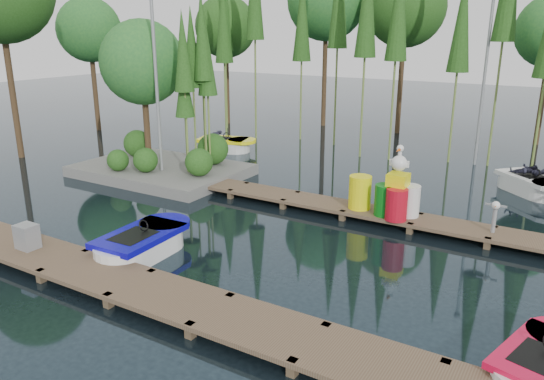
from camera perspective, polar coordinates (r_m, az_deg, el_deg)
The scene contains 15 objects.
ground_plane at distance 15.09m, azimuth -2.62°, elevation -4.18°, with size 90.00×90.00×0.00m, color #1A2931.
near_dock at distance 11.86m, azimuth -14.97°, elevation -9.77°, with size 18.00×1.50×0.50m.
far_dock at distance 16.59m, azimuth 5.06°, elevation -1.39°, with size 15.00×1.20×0.50m.
island at distance 20.72m, azimuth -12.38°, elevation 10.38°, with size 6.20×4.20×6.75m.
tree_screen at distance 24.36m, azimuth 7.61°, elevation 18.49°, with size 34.42×18.53×10.31m.
lamp_island at distance 19.50m, azimuth -12.46°, elevation 13.16°, with size 0.30×0.30×7.25m.
lamp_rear at distance 23.01m, azimuth 22.08°, elevation 12.89°, with size 0.30×0.30×7.25m.
boat_blue at distance 13.70m, azimuth -13.79°, elevation -5.70°, with size 1.44×2.96×0.98m.
boat_red at distance 10.04m, azimuth 27.00°, elevation -16.47°, with size 1.69×2.63×0.82m.
boat_yellow_far at distance 24.56m, azimuth -5.17°, elevation 4.89°, with size 3.06×1.97×1.41m.
boat_white_far at distance 20.23m, azimuth 26.21°, elevation 0.51°, with size 3.00×2.90×1.36m.
utility_cabinet at distance 14.25m, azimuth -24.85°, elevation -4.56°, with size 0.50×0.42×0.61m, color gray.
yellow_barrel at distance 15.90m, azimuth 9.44°, elevation -0.24°, with size 0.66×0.66×0.99m, color #FFF40D.
drum_cluster at distance 15.36m, azimuth 13.32°, elevation -0.66°, with size 1.20×1.10×2.08m.
seagull_post at distance 14.99m, azimuth 22.88°, elevation -2.15°, with size 0.54×0.29×0.86m.
Camera 1 is at (7.86, -11.66, 5.49)m, focal length 35.00 mm.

